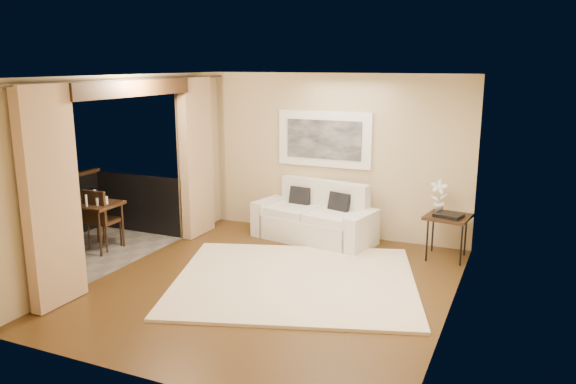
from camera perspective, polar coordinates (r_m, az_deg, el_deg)
The scene contains 18 objects.
floor at distance 7.49m, azimuth -1.64°, elevation -9.44°, with size 5.00×5.00×0.00m, color #533718.
room_shell at distance 8.08m, azimuth -15.76°, elevation 10.12°, with size 5.00×6.40×5.00m.
balcony at distance 9.26m, azimuth -20.53°, elevation -4.68°, with size 1.81×2.60×1.17m.
curtains at distance 8.20m, azimuth -15.15°, elevation 1.85°, with size 0.16×4.80×2.64m.
artwork at distance 9.36m, azimuth 3.70°, elevation 5.37°, with size 1.62×0.07×0.92m.
rug at distance 7.59m, azimuth 0.71°, elevation -8.95°, with size 3.17×2.76×0.04m, color #F9E9C9.
sofa at distance 9.27m, azimuth 2.87°, elevation -2.80°, with size 2.11×1.21×0.95m.
side_table at distance 8.61m, azimuth 15.92°, elevation -2.67°, with size 0.69×0.69×0.66m.
tray at distance 8.51m, azimuth 15.99°, elevation -2.29°, with size 0.38×0.28×0.05m, color black.
orchid at distance 8.68m, azimuth 15.09°, elevation -0.41°, with size 0.26×0.18×0.50m, color white.
bistro_table at distance 9.16m, azimuth -18.83°, elevation -1.57°, with size 0.65×0.65×0.75m.
balcony_chair_far at distance 9.15m, azimuth -18.64°, elevation -2.25°, with size 0.43×0.43×0.97m.
balcony_chair_near at distance 9.44m, azimuth -22.21°, elevation -2.44°, with size 0.46×0.46×0.87m.
ice_bucket at distance 9.25m, azimuth -19.32°, elevation -0.31°, with size 0.18×0.18×0.20m, color silver.
candle at distance 9.14m, azimuth -18.04°, elevation -0.79°, with size 0.06×0.06×0.07m, color red.
vase at distance 8.95m, azimuth -19.82°, elevation -0.83°, with size 0.04×0.04×0.18m, color silver.
glass_a at distance 8.97m, azimuth -18.75°, elevation -0.93°, with size 0.06×0.06×0.12m, color white.
glass_b at distance 9.02m, azimuth -18.00°, elevation -0.80°, with size 0.06×0.06×0.12m, color silver.
Camera 1 is at (2.98, -6.25, 2.86)m, focal length 35.00 mm.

